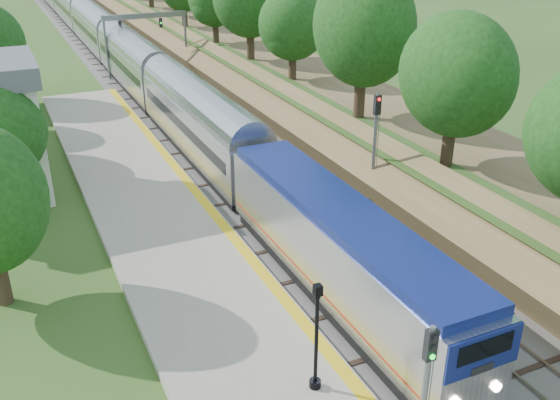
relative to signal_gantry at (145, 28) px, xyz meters
name	(u,v)px	position (x,y,z in m)	size (l,w,h in m)	color
trackbed	(134,66)	(-0.47, 5.01, -4.75)	(9.50, 170.00, 0.28)	#4C4944
platform	(195,278)	(-7.67, -38.99, -4.63)	(6.40, 68.00, 0.38)	gray
yellow_stripe	(253,261)	(-4.82, -38.99, -4.43)	(0.55, 68.00, 0.01)	gold
embankment	(207,42)	(7.88, 5.01, -2.87)	(10.64, 170.00, 11.70)	brown
signal_gantry	(145,28)	(0.00, 0.00, 0.00)	(8.40, 0.38, 6.20)	slate
trees_behind_platform	(31,176)	(-13.64, -34.32, -0.29)	(7.82, 53.32, 7.21)	#332316
train	(113,47)	(-2.47, 5.07, -2.64)	(2.87, 115.22, 4.22)	black
lamppost_far	(316,343)	(-6.13, -47.74, -2.57)	(0.41, 0.41, 4.18)	black
signal_platform	(425,391)	(-5.37, -52.44, -1.07)	(0.32, 0.26, 5.48)	slate
signal_farside	(375,139)	(3.73, -35.78, -0.67)	(0.36, 0.29, 6.59)	slate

